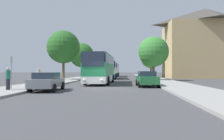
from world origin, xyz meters
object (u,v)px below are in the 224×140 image
pedestrian_waiting_far (39,76)px  tree_left_near (82,55)px  tree_right_near (151,58)px  parked_car_right_near (147,79)px  parked_car_left_curb (47,81)px  tree_left_far (63,47)px  bus_front (101,68)px  pedestrian_waiting_near (8,79)px  bus_middle (109,70)px  tree_right_mid (153,52)px  bus_rear (113,69)px  bus_stop_sign (11,68)px

pedestrian_waiting_far → tree_left_near: bearing=170.5°
pedestrian_waiting_far → tree_right_near: 32.06m
tree_left_near → tree_right_near: 15.65m
parked_car_right_near → pedestrian_waiting_far: (-10.79, 0.03, 0.20)m
parked_car_left_curb → pedestrian_waiting_far: (-2.70, 5.00, 0.23)m
tree_left_far → bus_front: bearing=-50.3°
tree_right_near → tree_left_near: bearing=-175.3°
parked_car_left_curb → pedestrian_waiting_near: (-2.64, -0.86, 0.23)m
pedestrian_waiting_near → tree_right_near: 37.33m
parked_car_right_near → parked_car_left_curb: bearing=29.5°
tree_left_near → bus_middle: bearing=-44.3°
tree_right_near → tree_right_mid: bearing=-95.2°
bus_front → pedestrian_waiting_far: (-5.72, -4.63, -0.85)m
bus_front → tree_right_mid: bearing=48.2°
pedestrian_waiting_far → tree_right_mid: size_ratio=0.25×
pedestrian_waiting_near → tree_left_far: bearing=-108.0°
pedestrian_waiting_far → tree_right_mid: bearing=121.8°
parked_car_left_curb → tree_right_mid: tree_right_mid is taller
parked_car_right_near → tree_left_near: tree_left_near is taller
parked_car_left_curb → tree_left_far: (-3.94, 18.01, 4.57)m
bus_front → tree_right_mid: (7.29, 7.80, 2.63)m
bus_middle → tree_right_mid: tree_right_mid is taller
bus_rear → bus_stop_sign: 40.88m
parked_car_left_curb → tree_right_mid: bearing=56.5°
tree_left_near → tree_right_mid: bearing=-46.1°
parked_car_right_near → pedestrian_waiting_near: pedestrian_waiting_near is taller
bus_stop_sign → pedestrian_waiting_far: bearing=86.1°
tree_left_far → bus_rear: bearing=73.6°
pedestrian_waiting_far → tree_right_near: tree_right_near is taller
parked_car_left_curb → tree_left_near: 32.64m
bus_stop_sign → pedestrian_waiting_near: 1.44m
pedestrian_waiting_far → tree_left_near: tree_left_near is taller
parked_car_left_curb → tree_left_near: bearing=94.0°
bus_front → pedestrian_waiting_far: bus_front is taller
bus_rear → tree_left_near: (-6.57, -8.63, 3.16)m
parked_car_left_curb → tree_right_mid: (10.31, 17.42, 3.71)m
bus_front → bus_rear: bearing=91.8°
bus_rear → parked_car_left_curb: (-2.75, -40.76, -1.09)m
pedestrian_waiting_near → tree_right_mid: size_ratio=0.25×
bus_front → tree_left_near: (-6.85, 22.51, 3.17)m
tree_right_mid → pedestrian_waiting_far: bearing=-136.3°
bus_rear → parked_car_left_curb: bus_rear is taller
bus_rear → tree_right_mid: tree_right_mid is taller
parked_car_left_curb → pedestrian_waiting_far: size_ratio=2.56×
bus_stop_sign → tree_right_near: (14.78, 33.11, 2.67)m
pedestrian_waiting_near → bus_rear: bearing=-119.3°
tree_left_far → tree_right_mid: 14.29m
bus_rear → parked_car_right_near: (5.34, -35.80, -1.05)m
tree_right_near → parked_car_left_curb: bearing=-109.4°
bus_front → parked_car_left_curb: 10.14m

